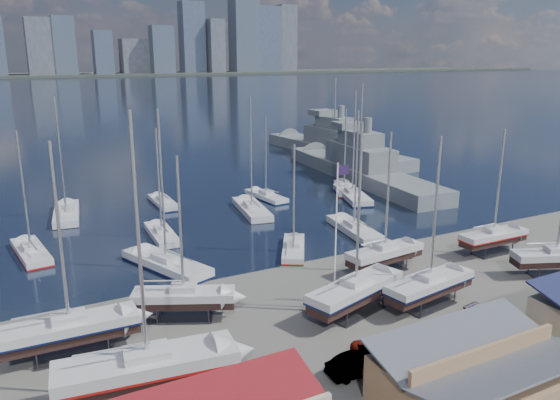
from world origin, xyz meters
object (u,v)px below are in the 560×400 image
sailboat_cradle_0 (70,329)px  flagpole (337,227)px  naval_ship_west (334,148)px  naval_ship_east (359,170)px

sailboat_cradle_0 → flagpole: 21.77m
naval_ship_west → sailboat_cradle_0: bearing=130.5°
sailboat_cradle_0 → flagpole: size_ratio=1.23×
sailboat_cradle_0 → naval_ship_east: naval_ship_east is taller
sailboat_cradle_0 → naval_ship_west: size_ratio=0.36×
naval_ship_east → naval_ship_west: size_ratio=1.00×
sailboat_cradle_0 → naval_ship_east: bearing=37.1°
sailboat_cradle_0 → naval_ship_west: (61.24, 58.99, -0.39)m
sailboat_cradle_0 → naval_ship_west: bearing=45.3°
naval_ship_east → flagpole: size_ratio=3.47×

